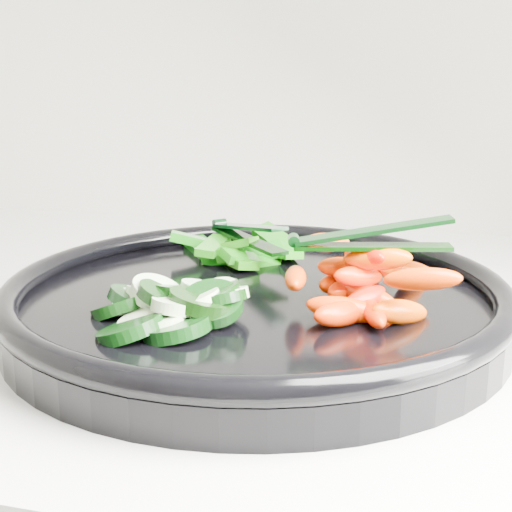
# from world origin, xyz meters

# --- Properties ---
(veggie_tray) EXTENTS (0.41, 0.41, 0.04)m
(veggie_tray) POSITION_xyz_m (-0.37, 1.64, 0.95)
(veggie_tray) COLOR black
(veggie_tray) RESTS_ON counter
(cucumber_pile) EXTENTS (0.13, 0.12, 0.04)m
(cucumber_pile) POSITION_xyz_m (-0.42, 1.58, 0.96)
(cucumber_pile) COLOR black
(cucumber_pile) RESTS_ON veggie_tray
(carrot_pile) EXTENTS (0.13, 0.16, 0.05)m
(carrot_pile) POSITION_xyz_m (-0.29, 1.63, 0.97)
(carrot_pile) COLOR #FC1000
(carrot_pile) RESTS_ON veggie_tray
(pepper_pile) EXTENTS (0.12, 0.10, 0.04)m
(pepper_pile) POSITION_xyz_m (-0.41, 1.73, 0.96)
(pepper_pile) COLOR #1F6209
(pepper_pile) RESTS_ON veggie_tray
(tong_carrot) EXTENTS (0.11, 0.04, 0.02)m
(tong_carrot) POSITION_xyz_m (-0.29, 1.63, 1.00)
(tong_carrot) COLOR black
(tong_carrot) RESTS_ON carrot_pile
(tong_pepper) EXTENTS (0.09, 0.09, 0.02)m
(tong_pepper) POSITION_xyz_m (-0.41, 1.73, 0.98)
(tong_pepper) COLOR black
(tong_pepper) RESTS_ON pepper_pile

